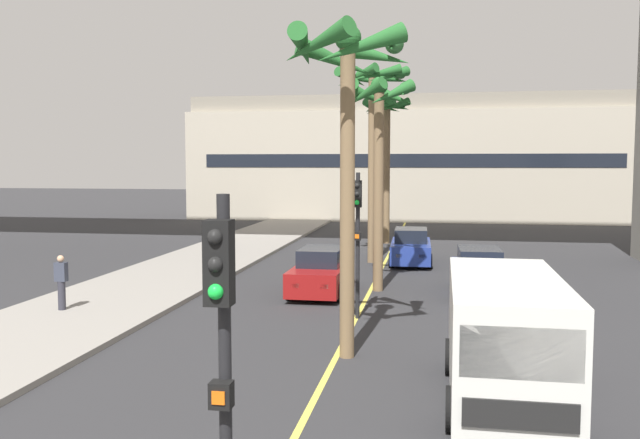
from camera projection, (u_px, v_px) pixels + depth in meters
sidewalk_left at (15, 341)px, 16.81m from camera, size 4.80×80.00×0.15m
lane_stripe_center at (369, 293)px, 23.33m from camera, size 0.14×56.00×0.01m
pier_building_backdrop at (408, 159)px, 54.21m from camera, size 34.30×8.04×9.61m
car_queue_front at (479, 273)px, 23.18m from camera, size 1.89×4.13×1.56m
car_queue_second at (321, 273)px, 23.23m from camera, size 1.86×4.11×1.56m
car_queue_third at (411, 248)px, 30.08m from camera, size 1.92×4.14×1.56m
delivery_van at (505, 335)px, 12.59m from camera, size 2.20×5.27×2.36m
traffic_light_median_near at (223, 359)px, 6.12m from camera, size 0.24×0.37×4.20m
traffic_light_median_far at (358, 225)px, 19.28m from camera, size 0.24×0.37×4.20m
palm_tree_near_median at (387, 126)px, 37.27m from camera, size 2.77×2.82×8.09m
palm_tree_mid_median at (372, 94)px, 29.95m from camera, size 3.39×3.43×8.76m
palm_tree_far_median at (348, 87)px, 15.17m from camera, size 3.06×3.16×7.55m
palm_tree_farthest_median at (379, 122)px, 23.32m from camera, size 2.60×2.73×7.40m
pedestrian_near_crosswalk at (61, 281)px, 19.96m from camera, size 0.34×0.22×1.62m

